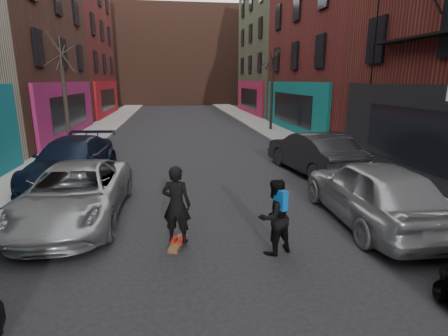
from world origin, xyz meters
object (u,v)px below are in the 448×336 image
object	(u,v)px
parked_left_end	(72,161)
skateboard	(178,243)
parked_right_far	(373,191)
pedestrian	(275,217)
parked_right_end	(313,152)
tree_right_far	(272,81)
parked_left_far	(75,193)
skateboarder	(177,205)
tree_left_far	(64,85)

from	to	relation	value
parked_left_end	skateboard	size ratio (longest dim) A/B	6.79
parked_right_far	pedestrian	bearing A→B (deg)	24.30
parked_right_far	skateboard	world-z (taller)	parked_right_far
parked_right_far	parked_right_end	distance (m)	5.07
tree_right_far	skateboard	size ratio (longest dim) A/B	8.50
parked_left_far	skateboarder	bearing A→B (deg)	-35.85
tree_left_far	tree_right_far	xyz separation A→B (m)	(12.40, 6.00, 0.15)
parked_right_far	parked_right_end	world-z (taller)	parked_right_far
skateboarder	parked_right_far	bearing A→B (deg)	-155.32
tree_right_far	parked_right_end	size ratio (longest dim) A/B	1.34
tree_left_far	skateboard	size ratio (longest dim) A/B	8.12
parked_right_end	skateboarder	distance (m)	7.87
tree_left_far	parked_left_end	size ratio (longest dim) A/B	1.20
parked_right_far	skateboarder	xyz separation A→B (m)	(-5.03, -0.59, 0.13)
parked_left_end	skateboarder	size ratio (longest dim) A/B	3.07
parked_left_end	parked_right_end	world-z (taller)	parked_right_end
parked_right_far	skateboard	xyz separation A→B (m)	(-5.03, -0.59, -0.81)
parked_right_far	parked_right_end	xyz separation A→B (m)	(0.46, 5.05, -0.02)
parked_right_far	parked_left_far	bearing A→B (deg)	-8.12
tree_right_far	parked_right_far	xyz separation A→B (m)	(-2.06, -16.87, -2.67)
parked_left_far	skateboard	xyz separation A→B (m)	(2.65, -1.95, -0.68)
parked_left_end	parked_right_far	distance (m)	10.14
tree_right_far	skateboarder	xyz separation A→B (m)	(-7.09, -17.47, -2.55)
parked_left_far	skateboard	bearing A→B (deg)	-35.85
tree_left_far	pedestrian	size ratio (longest dim) A/B	3.94
tree_left_far	tree_right_far	distance (m)	13.78
tree_right_far	pedestrian	bearing A→B (deg)	-105.55
skateboarder	pedestrian	size ratio (longest dim) A/B	1.07
tree_left_far	pedestrian	bearing A→B (deg)	-58.68
parked_right_far	tree_left_far	bearing A→B (deg)	-44.53
tree_right_far	parked_left_end	world-z (taller)	tree_right_far
tree_left_far	skateboarder	bearing A→B (deg)	-65.15
pedestrian	tree_left_far	bearing A→B (deg)	-81.62
tree_left_far	parked_right_end	distance (m)	12.53
tree_left_far	pedestrian	xyz separation A→B (m)	(7.36, -12.10, -2.55)
tree_right_far	parked_left_far	world-z (taller)	tree_right_far
parked_left_far	skateboarder	world-z (taller)	skateboarder
parked_left_end	parked_right_end	distance (m)	9.20
tree_right_far	tree_left_far	bearing A→B (deg)	-154.18
parked_left_far	pedestrian	world-z (taller)	pedestrian
parked_right_end	skateboard	world-z (taller)	parked_right_end
parked_left_end	parked_right_end	xyz separation A→B (m)	(9.20, -0.11, 0.05)
tree_right_far	skateboarder	world-z (taller)	tree_right_far
parked_left_end	parked_right_far	world-z (taller)	parked_right_far
tree_left_far	tree_right_far	world-z (taller)	tree_right_far
tree_right_far	skateboarder	bearing A→B (deg)	-112.08
tree_right_far	skateboard	bearing A→B (deg)	-112.08
parked_right_far	pedestrian	xyz separation A→B (m)	(-2.98, -1.23, -0.02)
skateboard	parked_left_far	bearing A→B (deg)	161.53
parked_left_far	parked_right_far	xyz separation A→B (m)	(7.68, -1.36, 0.12)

